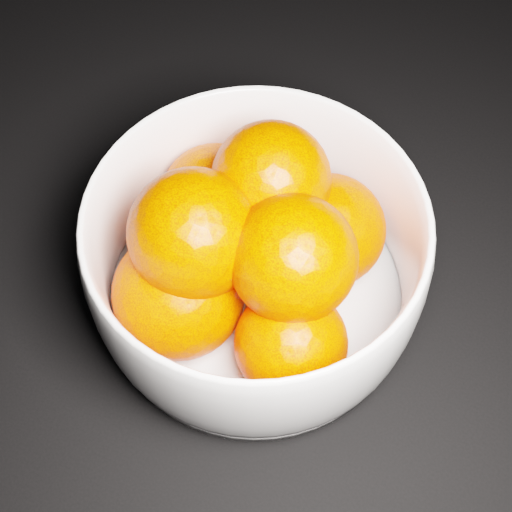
% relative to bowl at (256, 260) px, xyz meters
% --- Properties ---
extents(ground, '(3.00, 3.00, 0.00)m').
position_rel_bowl_xyz_m(ground, '(-0.18, -0.09, -0.06)').
color(ground, black).
rests_on(ground, ground).
extents(bowl, '(0.25, 0.25, 0.12)m').
position_rel_bowl_xyz_m(bowl, '(0.00, 0.00, 0.00)').
color(bowl, white).
rests_on(bowl, ground).
extents(orange_pile, '(0.19, 0.19, 0.15)m').
position_rel_bowl_xyz_m(orange_pile, '(-0.01, -0.00, 0.02)').
color(orange_pile, '#F03A00').
rests_on(orange_pile, bowl).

